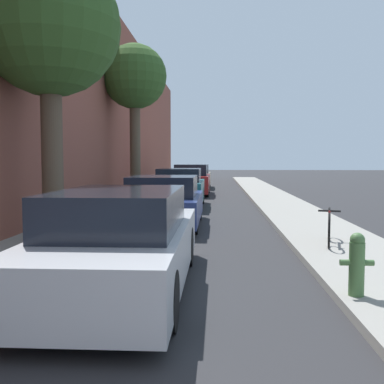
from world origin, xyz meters
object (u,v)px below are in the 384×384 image
(parked_car_teal, at_px, (180,189))
(bicycle, at_px, (329,226))
(parked_car_silver, at_px, (122,243))
(street_tree_far, at_px, (135,79))
(street_tree_near, at_px, (49,28))
(fire_hydrant, at_px, (357,263))
(parked_car_navy, at_px, (164,202))
(parked_car_champagne, at_px, (195,177))
(parked_car_red, at_px, (192,180))

(parked_car_teal, bearing_deg, bicycle, -65.18)
(parked_car_silver, bearing_deg, street_tree_far, 99.50)
(street_tree_near, distance_m, fire_hydrant, 7.43)
(parked_car_teal, bearing_deg, parked_car_navy, -90.14)
(parked_car_champagne, bearing_deg, street_tree_far, -101.63)
(street_tree_far, height_order, bicycle, street_tree_far)
(street_tree_far, bearing_deg, bicycle, -59.25)
(parked_car_red, bearing_deg, parked_car_silver, -89.99)
(parked_car_teal, relative_size, parked_car_champagne, 0.94)
(parked_car_silver, bearing_deg, fire_hydrant, -8.61)
(parked_car_champagne, height_order, bicycle, parked_car_champagne)
(parked_car_red, bearing_deg, parked_car_navy, -90.66)
(parked_car_silver, height_order, fire_hydrant, parked_car_silver)
(parked_car_teal, bearing_deg, parked_car_silver, -89.39)
(street_tree_far, bearing_deg, fire_hydrant, -68.48)
(parked_car_navy, xyz_separation_m, fire_hydrant, (3.06, -6.27, -0.12))
(parked_car_red, relative_size, parked_car_champagne, 1.03)
(parked_car_champagne, relative_size, street_tree_near, 0.72)
(parked_car_navy, bearing_deg, fire_hydrant, -63.95)
(parked_car_navy, height_order, street_tree_near, street_tree_near)
(parked_car_teal, xyz_separation_m, bicycle, (3.55, -7.69, -0.23))
(parked_car_teal, height_order, parked_car_champagne, parked_car_champagne)
(parked_car_silver, relative_size, street_tree_near, 0.80)
(parked_car_teal, bearing_deg, fire_hydrant, -74.62)
(parked_car_silver, distance_m, parked_car_champagne, 21.54)
(parked_car_teal, bearing_deg, parked_car_champagne, 89.97)
(parked_car_silver, distance_m, parked_car_teal, 10.65)
(parked_car_red, distance_m, bicycle, 13.86)
(street_tree_far, distance_m, fire_hydrant, 14.26)
(street_tree_far, bearing_deg, parked_car_teal, -38.35)
(parked_car_champagne, bearing_deg, fire_hydrant, -82.11)
(fire_hydrant, distance_m, bicycle, 3.44)
(street_tree_near, distance_m, bicycle, 6.86)
(parked_car_red, distance_m, street_tree_near, 13.76)
(parked_car_champagne, relative_size, street_tree_far, 0.67)
(parked_car_navy, distance_m, parked_car_red, 10.57)
(parked_car_teal, distance_m, street_tree_far, 4.90)
(street_tree_near, xyz_separation_m, bicycle, (5.59, -0.35, -3.96))
(parked_car_teal, height_order, street_tree_far, street_tree_far)
(parked_car_red, distance_m, parked_car_champagne, 5.16)
(street_tree_near, relative_size, bicycle, 3.67)
(street_tree_far, bearing_deg, parked_car_red, 64.26)
(parked_car_navy, bearing_deg, parked_car_champagne, 89.94)
(parked_car_champagne, bearing_deg, parked_car_silver, -89.71)
(parked_car_navy, bearing_deg, parked_car_red, 89.34)
(parked_car_silver, distance_m, bicycle, 4.54)
(parked_car_champagne, distance_m, bicycle, 18.92)
(street_tree_far, bearing_deg, street_tree_near, -90.74)
(parked_car_red, bearing_deg, bicycle, -75.61)
(parked_car_teal, relative_size, street_tree_far, 0.63)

